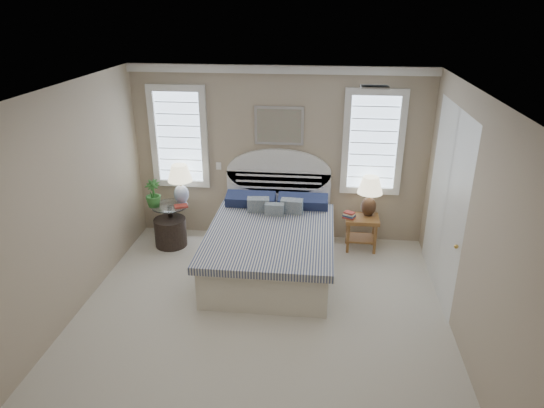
{
  "coord_description": "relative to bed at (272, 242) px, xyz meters",
  "views": [
    {
      "loc": [
        0.68,
        -4.61,
        3.54
      ],
      "look_at": [
        0.06,
        1.0,
        1.17
      ],
      "focal_mm": 32.0,
      "sensor_mm": 36.0,
      "label": 1
    }
  ],
  "objects": [
    {
      "name": "floor",
      "position": [
        0.0,
        -1.46,
        -0.39
      ],
      "size": [
        4.5,
        5.0,
        0.01
      ],
      "primitive_type": "cube",
      "color": "#B4AD9A",
      "rests_on": "ground"
    },
    {
      "name": "ceiling",
      "position": [
        0.0,
        -1.46,
        2.31
      ],
      "size": [
        4.5,
        5.0,
        0.01
      ],
      "primitive_type": "cube",
      "color": "silver",
      "rests_on": "wall_back"
    },
    {
      "name": "wall_back",
      "position": [
        0.0,
        1.04,
        0.96
      ],
      "size": [
        4.5,
        0.02,
        2.7
      ],
      "primitive_type": "cube",
      "color": "tan",
      "rests_on": "floor"
    },
    {
      "name": "wall_left",
      "position": [
        -2.25,
        -1.46,
        0.96
      ],
      "size": [
        0.02,
        5.0,
        2.7
      ],
      "primitive_type": "cube",
      "color": "tan",
      "rests_on": "floor"
    },
    {
      "name": "wall_right",
      "position": [
        2.25,
        -1.46,
        0.96
      ],
      "size": [
        0.02,
        5.0,
        2.7
      ],
      "primitive_type": "cube",
      "color": "tan",
      "rests_on": "floor"
    },
    {
      "name": "crown_molding",
      "position": [
        0.0,
        1.0,
        2.25
      ],
      "size": [
        4.5,
        0.08,
        0.12
      ],
      "primitive_type": "cube",
      "color": "white",
      "rests_on": "wall_back"
    },
    {
      "name": "hvac_vent",
      "position": [
        1.2,
        -0.66,
        2.29
      ],
      "size": [
        0.3,
        0.2,
        0.02
      ],
      "primitive_type": "cube",
      "color": "#B2B2B2",
      "rests_on": "ceiling"
    },
    {
      "name": "switch_plate",
      "position": [
        -0.95,
        1.03,
        0.76
      ],
      "size": [
        0.08,
        0.01,
        0.12
      ],
      "primitive_type": "cube",
      "color": "white",
      "rests_on": "wall_back"
    },
    {
      "name": "window_left",
      "position": [
        -1.55,
        1.02,
        1.21
      ],
      "size": [
        0.9,
        0.06,
        1.6
      ],
      "primitive_type": "cube",
      "color": "silver",
      "rests_on": "wall_back"
    },
    {
      "name": "window_right",
      "position": [
        1.4,
        1.02,
        1.21
      ],
      "size": [
        0.9,
        0.06,
        1.6
      ],
      "primitive_type": "cube",
      "color": "silver",
      "rests_on": "wall_back"
    },
    {
      "name": "painting",
      "position": [
        0.0,
        1.0,
        1.43
      ],
      "size": [
        0.74,
        0.04,
        0.58
      ],
      "primitive_type": "cube",
      "color": "silver",
      "rests_on": "wall_back"
    },
    {
      "name": "closet_door",
      "position": [
        2.23,
        -0.26,
        0.81
      ],
      "size": [
        0.02,
        1.8,
        2.4
      ],
      "primitive_type": "cube",
      "color": "silver",
      "rests_on": "floor"
    },
    {
      "name": "bed",
      "position": [
        0.0,
        0.0,
        0.0
      ],
      "size": [
        1.72,
        2.28,
        1.47
      ],
      "color": "silver",
      "rests_on": "floor"
    },
    {
      "name": "side_table_left",
      "position": [
        -1.65,
        0.59,
        0.0
      ],
      "size": [
        0.56,
        0.56,
        0.63
      ],
      "color": "black",
      "rests_on": "floor"
    },
    {
      "name": "nightstand_right",
      "position": [
        1.3,
        0.69,
        0.0
      ],
      "size": [
        0.5,
        0.4,
        0.53
      ],
      "color": "olive",
      "rests_on": "floor"
    },
    {
      "name": "floor_pot",
      "position": [
        -1.63,
        0.48,
        -0.16
      ],
      "size": [
        0.54,
        0.54,
        0.44
      ],
      "primitive_type": "cylinder",
      "rotation": [
        0.0,
        0.0,
        0.12
      ],
      "color": "black",
      "rests_on": "floor"
    },
    {
      "name": "lamp_left",
      "position": [
        -1.49,
        0.73,
        0.62
      ],
      "size": [
        0.45,
        0.45,
        0.62
      ],
      "rotation": [
        0.0,
        0.0,
        -0.2
      ],
      "color": "silver",
      "rests_on": "side_table_left"
    },
    {
      "name": "lamp_right",
      "position": [
        1.39,
        0.79,
        0.52
      ],
      "size": [
        0.47,
        0.47,
        0.62
      ],
      "rotation": [
        0.0,
        0.0,
        0.27
      ],
      "color": "black",
      "rests_on": "nightstand_right"
    },
    {
      "name": "potted_plant",
      "position": [
        -1.87,
        0.52,
        0.45
      ],
      "size": [
        0.25,
        0.25,
        0.42
      ],
      "primitive_type": "imported",
      "rotation": [
        0.0,
        0.0,
        -0.04
      ],
      "color": "#2D692A",
      "rests_on": "side_table_left"
    },
    {
      "name": "books_left",
      "position": [
        -1.46,
        0.55,
        0.26
      ],
      "size": [
        0.24,
        0.22,
        0.03
      ],
      "rotation": [
        0.0,
        0.0,
        0.43
      ],
      "color": "maroon",
      "rests_on": "side_table_left"
    },
    {
      "name": "books_right",
      "position": [
        1.1,
        0.64,
        0.19
      ],
      "size": [
        0.21,
        0.19,
        0.1
      ],
      "rotation": [
        0.0,
        0.0,
        -0.43
      ],
      "color": "maroon",
      "rests_on": "nightstand_right"
    }
  ]
}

